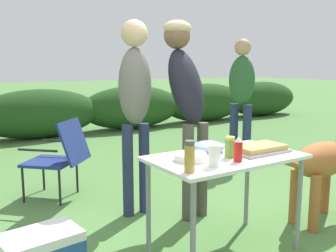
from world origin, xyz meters
TOP-DOWN VIEW (x-y plane):
  - ground_plane at (0.00, 0.00)m, footprint 60.00×60.00m
  - shrub_hedge at (0.00, 5.30)m, footprint 14.40×0.90m
  - folding_table at (0.00, 0.00)m, footprint 1.10×0.64m
  - food_tray at (0.27, -0.05)m, footprint 0.43×0.26m
  - plate_stack at (-0.29, 0.03)m, footprint 0.23×0.23m
  - mixing_bowl at (-0.02, 0.17)m, footprint 0.24×0.24m
  - paper_cup_stack at (-0.25, -0.17)m, footprint 0.08×0.08m
  - relish_jar at (-0.01, -0.05)m, footprint 0.07×0.07m
  - spice_jar at (-0.47, -0.20)m, footprint 0.06×0.06m
  - ketchup_bottle at (-0.04, -0.17)m, footprint 0.06×0.06m
  - standing_person_with_beanie at (0.19, 0.78)m, footprint 0.36×0.51m
  - standing_person_in_navy_coat at (1.95, 1.89)m, footprint 0.38×0.45m
  - standing_person_in_olive_jacket at (-0.20, 1.00)m, footprint 0.31×0.24m
  - dog at (1.15, -0.03)m, footprint 1.10×0.32m
  - camp_chair_green_behind_table at (-0.67, 1.80)m, footprint 0.74×0.74m

SIDE VIEW (x-z plane):
  - ground_plane at x=0.00m, z-range 0.00..0.00m
  - shrub_hedge at x=0.00m, z-range 0.00..0.93m
  - camp_chair_green_behind_table at x=-0.67m, z-range 0.05..0.88m
  - dog at x=1.15m, z-range 0.14..0.94m
  - folding_table at x=0.00m, z-range 0.29..1.03m
  - plate_stack at x=-0.29m, z-range 0.74..0.79m
  - food_tray at x=0.27m, z-range 0.74..0.79m
  - mixing_bowl at x=-0.02m, z-range 0.74..0.82m
  - paper_cup_stack at x=-0.25m, z-range 0.74..0.88m
  - relish_jar at x=-0.01m, z-range 0.74..0.89m
  - ketchup_bottle at x=-0.04m, z-range 0.74..0.91m
  - spice_jar at x=-0.47m, z-range 0.74..0.93m
  - standing_person_in_navy_coat at x=1.95m, z-range 0.18..1.92m
  - standing_person_in_olive_jacket at x=-0.20m, z-range 0.22..1.99m
  - standing_person_with_beanie at x=0.19m, z-range 0.28..2.06m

